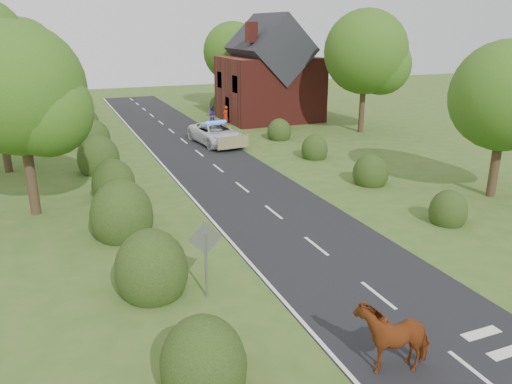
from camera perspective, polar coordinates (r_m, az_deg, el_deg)
name	(u,v)px	position (r m, az deg, el deg)	size (l,w,h in m)	color
ground	(378,296)	(16.49, 13.79, -11.44)	(120.00, 120.00, 0.00)	#365D1E
road	(224,173)	(28.93, -3.72, 2.22)	(6.00, 70.00, 0.02)	black
road_markings	(208,186)	(26.57, -5.53, 0.73)	(4.96, 70.00, 0.01)	white
hedgerow_left	(115,191)	(24.28, -15.85, 0.16)	(2.75, 50.41, 3.00)	black
hedgerow_right	(358,168)	(28.34, 11.55, 2.68)	(2.10, 45.78, 2.10)	black
tree_left_a	(25,95)	(23.37, -24.90, 10.06)	(5.74, 5.60, 8.38)	#332316
tree_left_b	(0,84)	(31.43, -27.24, 10.93)	(5.74, 5.60, 8.07)	#332316
tree_left_d	(26,54)	(51.26, -24.76, 14.10)	(6.15, 6.00, 8.89)	#332316
tree_right_a	(511,101)	(26.65, 27.13, 9.29)	(5.33, 5.20, 7.56)	#332316
tree_right_b	(370,55)	(40.50, 12.88, 14.98)	(6.56, 6.40, 9.40)	#332316
tree_right_c	(236,54)	(52.48, -2.30, 15.44)	(6.15, 6.00, 8.58)	#332316
road_sign	(206,249)	(15.29, -5.79, -6.47)	(1.06, 0.08, 2.53)	gray
house	(269,77)	(45.42, 1.52, 13.02)	(8.00, 7.40, 9.17)	maroon
cow	(392,338)	(13.29, 15.31, -15.82)	(1.08, 2.05, 1.46)	brown
police_van	(216,134)	(35.96, -4.57, 6.66)	(3.10, 5.79, 1.68)	silver
pedestrian_red	(226,116)	(42.53, -3.49, 8.65)	(0.63, 0.41, 1.73)	#A6230B
pedestrian_purple	(211,116)	(43.29, -5.12, 8.69)	(0.78, 0.60, 1.59)	#422371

